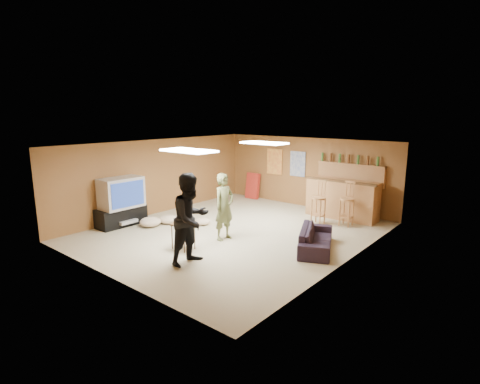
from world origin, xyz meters
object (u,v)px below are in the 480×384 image
Objects in this scene: person_black at (191,219)px; sofa at (316,239)px; bar_counter at (342,199)px; person_olive at (224,207)px; tv_body at (121,193)px; tray_table at (183,236)px.

sofa is at bearing -34.58° from person_black.
bar_counter is 1.20× the size of sofa.
person_black reaches higher than bar_counter.
person_olive reaches higher than bar_counter.
bar_counter is 5.10m from person_black.
person_olive is at bearing 86.39° from sofa.
tray_table is (2.56, -0.15, -0.60)m from tv_body.
tray_table is at bearing -109.01° from bar_counter.
tray_table is at bearing -3.39° from tv_body.
person_black reaches higher than person_olive.
tray_table is (-1.59, -4.60, -0.25)m from bar_counter.
tray_table is at bearing 104.56° from sofa.
person_olive is 1.21m from tray_table.
person_black reaches higher than sofa.
person_olive is (-1.34, -3.53, 0.24)m from bar_counter.
bar_counter is 2.84m from sofa.
tray_table reaches higher than sofa.
tray_table is (-2.26, -1.86, 0.06)m from sofa.
person_olive is at bearing 18.19° from tv_body.
sofa is 2.79× the size of tray_table.
person_olive is at bearing 77.01° from tray_table.
sofa is (0.67, -2.74, -0.31)m from bar_counter.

